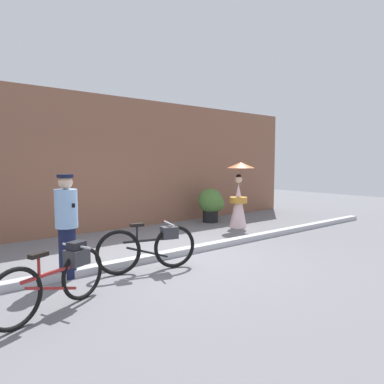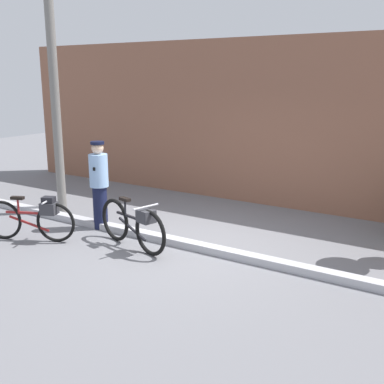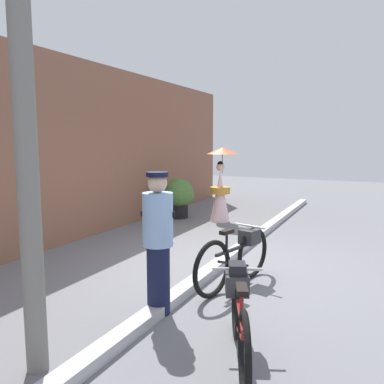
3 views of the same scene
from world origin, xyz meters
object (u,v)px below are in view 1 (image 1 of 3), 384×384
Objects in this scene: bicycle_near_officer at (151,246)px; person_officer at (67,223)px; bicycle_far_side at (58,276)px; potted_plant_by_door at (211,203)px; person_with_parasol at (239,195)px.

person_officer is at bearing 157.28° from bicycle_near_officer.
person_officer reaches higher than bicycle_far_side.
person_officer reaches higher than potted_plant_by_door.
potted_plant_by_door is (-0.04, 1.10, -0.32)m from person_with_parasol.
bicycle_near_officer is 1.62× the size of potted_plant_by_door.
potted_plant_by_door is at bearing 25.31° from person_officer.
bicycle_near_officer is 1.02× the size of person_officer.
person_with_parasol is (3.93, 1.80, 0.48)m from bicycle_near_officer.
person_officer is (0.48, 1.12, 0.44)m from bicycle_far_side.
bicycle_near_officer is at bearing -22.72° from person_officer.
person_with_parasol is (5.60, 2.42, 0.47)m from bicycle_far_side.
bicycle_near_officer is 4.35m from person_with_parasol.
person_with_parasol reaches higher than bicycle_near_officer.
bicycle_near_officer is 1.37m from person_officer.
person_with_parasol is (5.13, 1.30, 0.04)m from person_officer.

